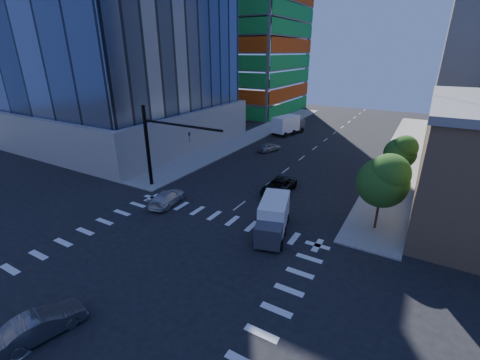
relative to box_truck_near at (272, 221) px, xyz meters
The scene contains 14 objects.
ground 10.17m from the box_truck_near, 120.56° to the right, with size 160.00×160.00×0.00m, color black.
road_markings 10.16m from the box_truck_near, 120.56° to the right, with size 20.00×20.00×0.01m, color silver.
sidewalk_ne 32.19m from the box_truck_near, 76.75° to the left, with size 5.00×60.00×0.15m, color gray.
sidewalk_nw 35.96m from the box_truck_near, 119.38° to the left, with size 5.00×60.00×0.15m, color gray.
construction_building 66.62m from the box_truck_near, 121.43° to the left, with size 25.16×34.50×70.60m.
signal_mast_nw 15.95m from the box_truck_near, 169.45° to the left, with size 10.20×0.40×9.00m.
tree_south 9.75m from the box_truck_near, 34.83° to the left, with size 4.16×4.16×6.82m.
tree_north 19.10m from the box_truck_near, 65.63° to the left, with size 3.54×3.52×5.78m.
car_nb_far 8.85m from the box_truck_near, 110.32° to the left, with size 2.48×5.37×1.49m, color black.
car_sb_near 11.65m from the box_truck_near, behind, with size 1.93×4.74×1.38m, color silver.
car_sb_mid 24.57m from the box_truck_near, 115.79° to the left, with size 1.56×3.87×1.32m, color #96999D.
car_sb_cross 16.99m from the box_truck_near, 112.05° to the right, with size 1.54×4.40×1.45m, color #4A4B4F.
box_truck_near is the anchor object (origin of this frame).
box_truck_far 36.48m from the box_truck_near, 109.96° to the left, with size 4.32×7.04×3.44m.
Camera 1 is at (14.63, -13.00, 14.40)m, focal length 24.00 mm.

